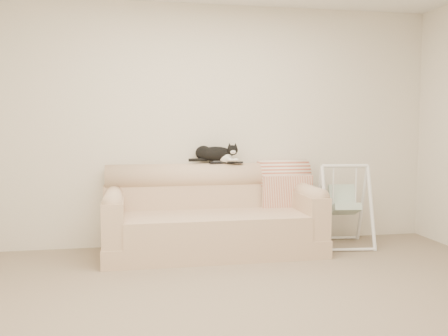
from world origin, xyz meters
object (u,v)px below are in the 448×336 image
Objects in this scene: remote_a at (218,162)px; baby_swing at (344,205)px; tuxedo_cat at (215,154)px; remote_b at (235,162)px; sofa at (212,218)px.

remote_a is 0.21× the size of baby_swing.
tuxedo_cat reaches higher than remote_a.
baby_swing is at bearing -10.22° from remote_b.
sofa is 2.46× the size of baby_swing.
baby_swing is (1.16, -0.21, -0.46)m from remote_b.
sofa is at bearing 179.69° from baby_swing.
remote_b is at bearing -8.94° from remote_a.
tuxedo_cat is at bearing 169.09° from baby_swing.
sofa is 0.61m from remote_a.
remote_b is 0.33× the size of tuxedo_cat.
tuxedo_cat is at bearing 165.23° from remote_b.
remote_a is 0.34× the size of tuxedo_cat.
remote_a is 1.45m from baby_swing.
sofa is 12.48× the size of remote_b.
tuxedo_cat is (0.08, 0.26, 0.65)m from sofa.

